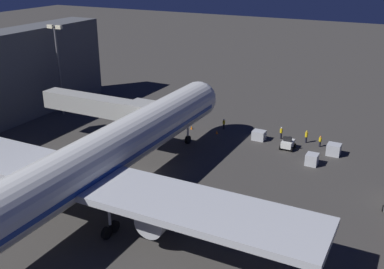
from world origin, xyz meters
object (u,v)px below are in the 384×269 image
Objects in this scene: ground_crew_marshaller_fwd at (281,132)px; ground_crew_under_port_wing at (306,136)px; baggage_container_mid_row at (334,150)px; baggage_container_far_row at (312,159)px; ground_crew_by_belt_loader at (320,141)px; traffic_cone_nose_port at (217,132)px; baggage_tug_lead at (288,144)px; traffic_cone_nose_starboard at (192,127)px; apron_floodlight_mast at (58,63)px; ground_crew_near_nose_gear at (224,124)px; baggage_container_near_belt at (259,135)px; airliner_at_gate at (67,178)px; jet_bridge at (106,107)px.

ground_crew_under_port_wing reaches higher than ground_crew_marshaller_fwd.
baggage_container_far_row is at bearing 67.13° from baggage_container_mid_row.
ground_crew_by_belt_loader reaches higher than traffic_cone_nose_port.
baggage_tug_lead is 4.08× the size of traffic_cone_nose_starboard.
apron_floodlight_mast is at bearing 3.88° from baggage_tug_lead.
traffic_cone_nose_port is at bearing -4.08° from baggage_tug_lead.
ground_crew_near_nose_gear is 3.10× the size of traffic_cone_nose_port.
ground_crew_marshaller_fwd is (-2.82, -1.94, 0.32)m from baggage_container_near_belt.
traffic_cone_nose_starboard is (4.40, 0.00, 0.00)m from traffic_cone_nose_port.
airliner_at_gate is at bearing 94.09° from traffic_cone_nose_starboard.
baggage_container_near_belt is at bearing -16.60° from baggage_tug_lead.
baggage_container_far_row is at bearing 109.49° from ground_crew_under_port_wing.
ground_crew_marshaller_fwd is 3.36× the size of traffic_cone_nose_starboard.
airliner_at_gate reaches higher than traffic_cone_nose_port.
ground_crew_by_belt_loader is at bearing -172.27° from traffic_cone_nose_port.
ground_crew_by_belt_loader is 5.93m from ground_crew_marshaller_fwd.
airliner_at_gate reaches higher than ground_crew_by_belt_loader.
baggage_container_far_row is at bearing -124.42° from airliner_at_gate.
baggage_tug_lead reaches higher than ground_crew_marshaller_fwd.
ground_crew_near_nose_gear is at bearing 1.27° from ground_crew_marshaller_fwd.
airliner_at_gate reaches higher than baggage_container_near_belt.
traffic_cone_nose_starboard is at bearing -0.02° from baggage_container_mid_row.
baggage_container_near_belt is at bearing 34.56° from ground_crew_marshaller_fwd.
ground_crew_by_belt_loader is 0.88× the size of ground_crew_under_port_wing.
jet_bridge reaches higher than traffic_cone_nose_starboard.
apron_floodlight_mast reaches higher than ground_crew_marshaller_fwd.
ground_crew_by_belt_loader is at bearing 164.61° from ground_crew_under_port_wing.
baggage_container_mid_row is 1.06× the size of ground_crew_near_nose_gear.
baggage_container_near_belt is 10.50m from baggage_container_far_row.
ground_crew_by_belt_loader reaches higher than baggage_container_mid_row.
airliner_at_gate reaches higher than ground_crew_under_port_wing.
ground_crew_near_nose_gear is at bearing -1.04° from ground_crew_by_belt_loader.
baggage_container_far_row is 20.65m from traffic_cone_nose_starboard.
apron_floodlight_mast is at bearing 7.35° from ground_crew_by_belt_loader.
jet_bridge is 8.05× the size of baggage_tug_lead.
ground_crew_near_nose_gear is (15.61, -6.91, 0.18)m from baggage_container_far_row.
baggage_container_far_row is (-27.90, -6.82, -5.04)m from jet_bridge.
ground_crew_under_port_wing is 3.45× the size of traffic_cone_nose_starboard.
baggage_tug_lead is 1.19× the size of baggage_container_near_belt.
airliner_at_gate is 34.47× the size of ground_crew_marshaller_fwd.
jet_bridge is 9.51× the size of ground_crew_under_port_wing.
traffic_cone_nose_port is (15.74, -4.55, -0.48)m from baggage_container_far_row.
airliner_at_gate is 33.23m from baggage_tug_lead.
baggage_tug_lead reaches higher than traffic_cone_nose_port.
baggage_container_far_row is 17.07m from ground_crew_near_nose_gear.
apron_floodlight_mast is at bearing 4.36° from baggage_container_mid_row.
airliner_at_gate is 38.15× the size of ground_crew_by_belt_loader.
baggage_container_near_belt is (-34.30, -4.09, -8.31)m from apron_floodlight_mast.
ground_crew_by_belt_loader is at bearing -41.92° from baggage_container_mid_row.
baggage_container_near_belt is at bearing -29.53° from baggage_container_far_row.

